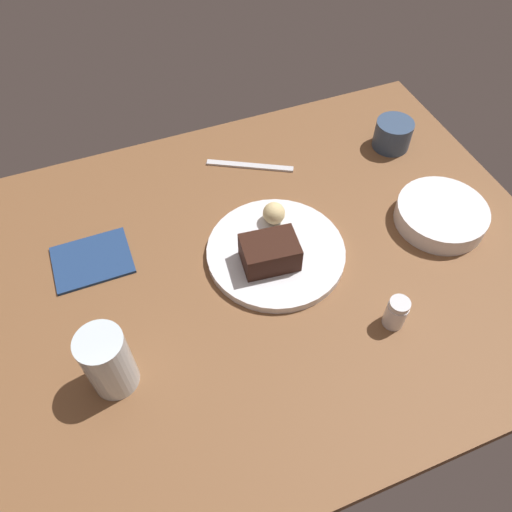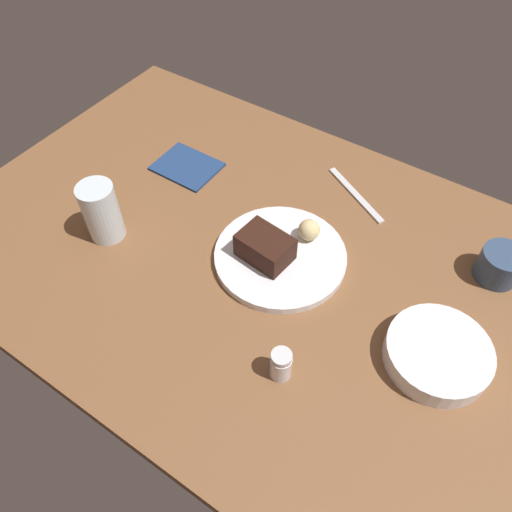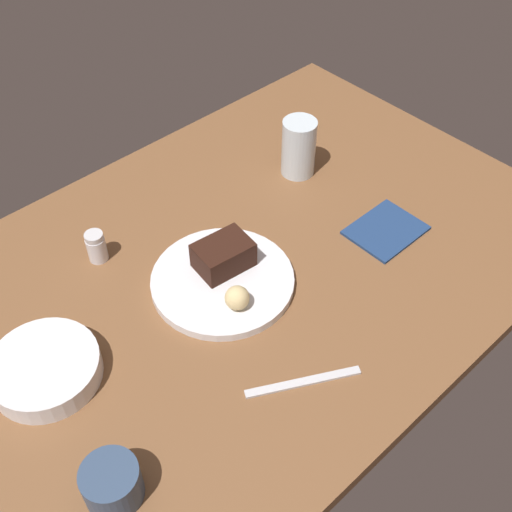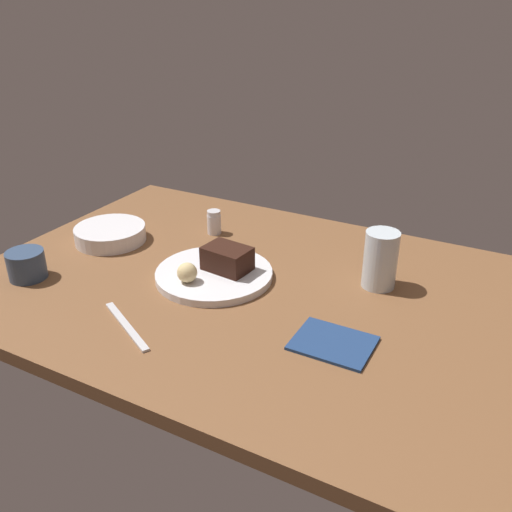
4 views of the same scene
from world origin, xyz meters
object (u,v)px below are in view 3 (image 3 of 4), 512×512
(chocolate_cake_slice, at_px, (223,255))
(butter_knife, at_px, (303,382))
(dessert_plate, at_px, (223,281))
(water_glass, at_px, (299,147))
(side_bowl, at_px, (45,369))
(salt_shaker, at_px, (96,247))
(folded_napkin, at_px, (386,230))
(bread_roll, at_px, (237,298))
(coffee_cup, at_px, (112,484))

(chocolate_cake_slice, bearing_deg, butter_knife, 76.45)
(dessert_plate, height_order, butter_knife, dessert_plate)
(dessert_plate, xyz_separation_m, chocolate_cake_slice, (-0.02, -0.02, 0.04))
(chocolate_cake_slice, relative_size, water_glass, 0.79)
(water_glass, relative_size, side_bowl, 0.72)
(dessert_plate, relative_size, salt_shaker, 4.14)
(chocolate_cake_slice, height_order, water_glass, water_glass)
(chocolate_cake_slice, xyz_separation_m, water_glass, (-0.31, -0.12, 0.02))
(butter_knife, distance_m, folded_napkin, 0.39)
(bread_roll, height_order, water_glass, water_glass)
(bread_roll, xyz_separation_m, water_glass, (-0.35, -0.20, 0.02))
(chocolate_cake_slice, bearing_deg, bread_roll, 62.86)
(dessert_plate, height_order, folded_napkin, dessert_plate)
(salt_shaker, distance_m, folded_napkin, 0.56)
(dessert_plate, distance_m, side_bowl, 0.34)
(salt_shaker, height_order, water_glass, water_glass)
(salt_shaker, height_order, butter_knife, salt_shaker)
(bread_roll, distance_m, side_bowl, 0.33)
(folded_napkin, bearing_deg, side_bowl, -13.10)
(salt_shaker, height_order, coffee_cup, coffee_cup)
(side_bowl, relative_size, coffee_cup, 2.15)
(water_glass, distance_m, side_bowl, 0.67)
(butter_knife, bearing_deg, bread_roll, 112.57)
(chocolate_cake_slice, height_order, bread_roll, chocolate_cake_slice)
(bread_roll, height_order, side_bowl, bread_roll)
(bread_roll, relative_size, folded_napkin, 0.30)
(side_bowl, distance_m, folded_napkin, 0.68)
(chocolate_cake_slice, distance_m, folded_napkin, 0.33)
(salt_shaker, relative_size, water_glass, 0.50)
(chocolate_cake_slice, height_order, butter_knife, chocolate_cake_slice)
(dessert_plate, xyz_separation_m, salt_shaker, (0.13, -0.21, 0.02))
(bread_roll, height_order, coffee_cup, coffee_cup)
(bread_roll, xyz_separation_m, folded_napkin, (-0.35, 0.05, -0.04))
(salt_shaker, distance_m, butter_knife, 0.46)
(bread_roll, distance_m, folded_napkin, 0.35)
(water_glass, bearing_deg, coffee_cup, 25.57)
(dessert_plate, xyz_separation_m, side_bowl, (0.33, -0.04, 0.01))
(side_bowl, distance_m, butter_knife, 0.41)
(water_glass, xyz_separation_m, side_bowl, (0.66, 0.10, -0.04))
(coffee_cup, bearing_deg, bread_roll, -159.49)
(side_bowl, height_order, butter_knife, side_bowl)
(chocolate_cake_slice, relative_size, side_bowl, 0.57)
(chocolate_cake_slice, distance_m, coffee_cup, 0.44)
(dessert_plate, xyz_separation_m, coffee_cup, (0.36, 0.19, 0.02))
(butter_knife, bearing_deg, coffee_cup, -160.48)
(coffee_cup, bearing_deg, chocolate_cake_slice, -150.72)
(bread_roll, bearing_deg, butter_knife, 83.97)
(bread_roll, relative_size, butter_knife, 0.23)
(dessert_plate, relative_size, water_glass, 2.06)
(coffee_cup, xyz_separation_m, butter_knife, (-0.32, 0.05, -0.03))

